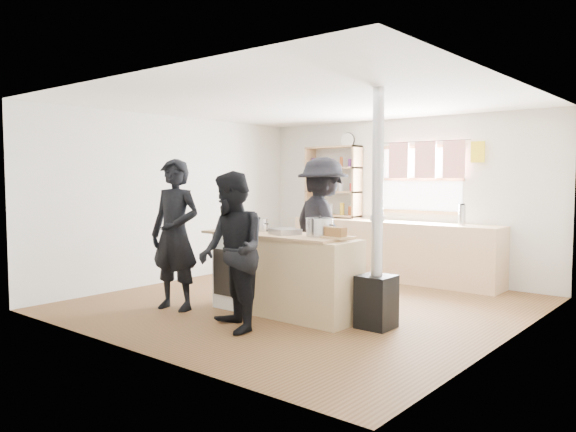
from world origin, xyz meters
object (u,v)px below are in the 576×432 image
at_px(roast_tray, 285,231).
at_px(skillet_greens, 239,229).
at_px(flue_heater, 377,267).
at_px(person_near_left, 175,235).
at_px(stockpot_stove, 259,225).
at_px(thermos, 462,215).
at_px(person_near_right, 232,251).
at_px(bread_board, 336,234).
at_px(person_far, 322,228).
at_px(stockpot_counter, 320,227).
at_px(cooking_island, 285,274).

bearing_deg(roast_tray, skillet_greens, -173.71).
relative_size(roast_tray, flue_heater, 0.16).
bearing_deg(person_near_left, stockpot_stove, 33.38).
distance_m(skillet_greens, person_near_left, 0.76).
height_order(skillet_greens, stockpot_stove, stockpot_stove).
distance_m(thermos, flue_heater, 2.65).
height_order(flue_heater, person_near_right, flue_heater).
bearing_deg(roast_tray, stockpot_stove, 168.88).
bearing_deg(person_near_left, skillet_greens, 34.49).
relative_size(bread_board, person_far, 0.16).
relative_size(stockpot_stove, person_near_left, 0.11).
relative_size(flue_heater, person_near_left, 1.39).
xyz_separation_m(thermos, flue_heater, (0.16, -2.62, -0.40)).
xyz_separation_m(person_near_right, person_far, (-0.25, 1.93, 0.10)).
bearing_deg(person_near_right, stockpot_counter, 93.94).
bearing_deg(stockpot_counter, thermos, 79.15).
xyz_separation_m(roast_tray, person_near_right, (0.02, -0.88, -0.14)).
bearing_deg(skillet_greens, flue_heater, 7.70).
xyz_separation_m(cooking_island, person_near_right, (0.04, -0.89, 0.36)).
bearing_deg(person_far, thermos, -99.80).
height_order(cooking_island, person_near_right, person_near_right).
bearing_deg(flue_heater, thermos, 93.48).
bearing_deg(skillet_greens, roast_tray, 6.29).
relative_size(skillet_greens, roast_tray, 0.86).
bearing_deg(skillet_greens, cooking_island, 7.76).
distance_m(cooking_island, bread_board, 0.88).
distance_m(cooking_island, skillet_greens, 0.82).
bearing_deg(person_near_left, flue_heater, 6.27).
bearing_deg(roast_tray, cooking_island, 141.37).
height_order(stockpot_counter, person_near_left, person_near_left).
height_order(stockpot_counter, bread_board, stockpot_counter).
xyz_separation_m(cooking_island, skillet_greens, (-0.65, -0.09, 0.49)).
bearing_deg(flue_heater, cooking_island, -172.34).
bearing_deg(stockpot_stove, skillet_greens, -137.03).
xyz_separation_m(roast_tray, stockpot_counter, (0.43, 0.08, 0.07)).
bearing_deg(stockpot_counter, cooking_island, -171.81).
distance_m(thermos, cooking_island, 2.99).
height_order(cooking_island, roast_tray, roast_tray).
height_order(stockpot_counter, person_far, person_far).
xyz_separation_m(bread_board, person_near_left, (-1.87, -0.65, -0.08)).
bearing_deg(person_near_left, stockpot_counter, 10.88).
distance_m(cooking_island, stockpot_counter, 0.73).
height_order(skillet_greens, roast_tray, roast_tray).
relative_size(thermos, person_far, 0.16).
relative_size(person_near_left, person_near_right, 1.09).
bearing_deg(stockpot_stove, person_far, 75.37).
bearing_deg(person_far, person_near_right, 122.09).
bearing_deg(person_near_right, skillet_greens, 157.61).
distance_m(stockpot_counter, person_far, 1.18).
relative_size(bread_board, flue_heater, 0.12).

